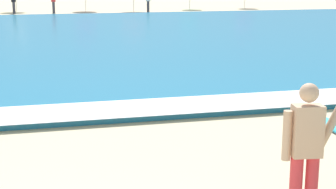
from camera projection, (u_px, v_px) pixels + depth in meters
sea at (39, 39)px, 23.47m from camera, size 120.00×28.00×0.14m
surf_foam at (47, 113)px, 10.78m from camera, size 120.00×1.46×0.01m
surfer_with_board at (327, 142)px, 6.06m from camera, size 1.13×2.90×1.73m
beachgoer_near_row_left at (14, 2)px, 38.92m from camera, size 0.32×0.20×1.58m
beachgoer_near_row_mid at (148, 1)px, 39.99m from camera, size 0.32×0.20×1.58m
beachgoer_near_row_right at (53, 2)px, 39.20m from camera, size 0.32×0.20×1.58m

